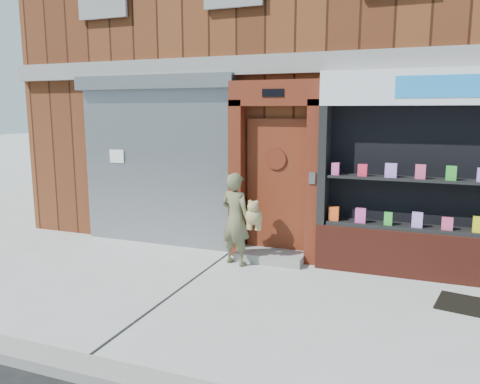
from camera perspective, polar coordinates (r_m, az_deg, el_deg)
The scene contains 7 objects.
ground at distance 6.04m, azimuth 5.82°, elevation -13.83°, with size 80.00×80.00×0.00m, color #9E9E99.
building at distance 11.54m, azimuth 14.43°, elevation 17.39°, with size 12.00×8.16×8.00m.
shutter_bay at distance 8.54m, azimuth -10.25°, elevation 4.96°, with size 3.10×0.30×3.04m.
red_door_bay at distance 7.59m, azimuth 4.25°, elevation 2.52°, with size 1.52×0.58×2.90m.
pharmacy_bay at distance 7.25m, azimuth 23.38°, elevation 0.70°, with size 3.50×0.41×3.00m.
woman at distance 7.38m, azimuth -0.33°, elevation -3.26°, with size 0.77×0.50×1.48m.
doormat at distance 6.70m, azimuth 26.94°, elevation -12.36°, with size 0.93×0.65×0.02m, color black.
Camera 1 is at (1.42, -5.35, 2.42)m, focal length 35.00 mm.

